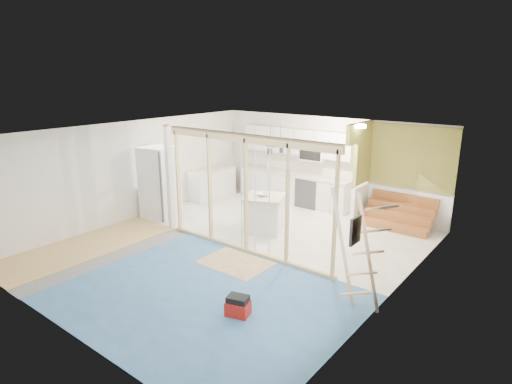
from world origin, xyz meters
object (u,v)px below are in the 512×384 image
Objects in this scene: island at (264,214)px; toolbox at (238,307)px; fridge at (160,182)px; ladder at (359,251)px.

island is 3.86m from toolbox.
fridge is 5.51m from toolbox.
toolbox is 0.21× the size of ladder.
island is at bearing 4.67° from fridge.
fridge is 6.34m from ladder.
island is 3.92m from ladder.
fridge is at bearing 144.81° from ladder.
fridge is at bearing 136.18° from toolbox.
island is at bearing 104.07° from toolbox.
island is 2.83× the size of toolbox.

